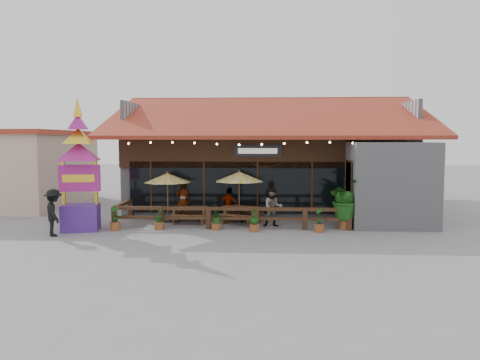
# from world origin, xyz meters

# --- Properties ---
(ground) EXTENTS (100.00, 100.00, 0.00)m
(ground) POSITION_xyz_m (0.00, 0.00, 0.00)
(ground) COLOR gray
(ground) RESTS_ON ground
(restaurant_building) EXTENTS (15.50, 14.73, 6.09)m
(restaurant_building) POSITION_xyz_m (0.26, 6.61, 2.21)
(restaurant_building) COLOR #A0A0A5
(restaurant_building) RESTS_ON ground
(patio_railing) EXTENTS (10.00, 2.60, 0.92)m
(patio_railing) POSITION_xyz_m (-2.25, -0.27, 0.61)
(patio_railing) COLOR #482B1A
(patio_railing) RESTS_ON ground
(neighbor_building) EXTENTS (8.40, 8.40, 4.22)m
(neighbor_building) POSITION_xyz_m (-15.00, 6.00, 2.14)
(neighbor_building) COLOR #C9B298
(neighbor_building) RESTS_ON ground
(umbrella_left) EXTENTS (2.79, 2.79, 2.29)m
(umbrella_left) POSITION_xyz_m (-4.53, 0.99, 2.00)
(umbrella_left) COLOR brown
(umbrella_left) RESTS_ON ground
(umbrella_right) EXTENTS (2.81, 2.81, 2.36)m
(umbrella_right) POSITION_xyz_m (-1.31, 1.02, 2.06)
(umbrella_right) COLOR brown
(umbrella_right) RESTS_ON ground
(picnic_table_left) EXTENTS (1.54, 1.34, 0.73)m
(picnic_table_left) POSITION_xyz_m (-3.49, 0.79, 0.49)
(picnic_table_left) COLOR brown
(picnic_table_left) RESTS_ON ground
(picnic_table_right) EXTENTS (1.99, 1.88, 0.76)m
(picnic_table_right) POSITION_xyz_m (-1.18, 0.81, 0.51)
(picnic_table_right) COLOR brown
(picnic_table_right) RESTS_ON ground
(thai_sign_tower) EXTENTS (2.54, 2.54, 5.84)m
(thai_sign_tower) POSITION_xyz_m (-7.68, -1.17, 3.08)
(thai_sign_tower) COLOR #50268C
(thai_sign_tower) RESTS_ON ground
(tropical_plant) EXTENTS (1.93, 1.82, 2.11)m
(tropical_plant) POSITION_xyz_m (3.20, -0.25, 1.21)
(tropical_plant) COLOR brown
(tropical_plant) RESTS_ON ground
(diner_a) EXTENTS (0.66, 0.45, 1.75)m
(diner_a) POSITION_xyz_m (-3.98, 1.74, 0.88)
(diner_a) COLOR #3A2012
(diner_a) RESTS_ON ground
(diner_b) EXTENTS (0.85, 0.68, 1.67)m
(diner_b) POSITION_xyz_m (0.19, 0.13, 0.83)
(diner_b) COLOR #3A2012
(diner_b) RESTS_ON ground
(diner_c) EXTENTS (0.94, 0.63, 1.48)m
(diner_c) POSITION_xyz_m (-1.80, 1.40, 0.74)
(diner_c) COLOR #3A2012
(diner_c) RESTS_ON ground
(pedestrian) EXTENTS (1.23, 1.36, 1.83)m
(pedestrian) POSITION_xyz_m (-8.28, -2.31, 0.92)
(pedestrian) COLOR black
(pedestrian) RESTS_ON ground
(planter_a) EXTENTS (0.44, 0.42, 1.03)m
(planter_a) POSITION_xyz_m (-6.29, -1.06, 0.43)
(planter_a) COLOR brown
(planter_a) RESTS_ON ground
(planter_b) EXTENTS (0.38, 0.42, 0.93)m
(planter_b) POSITION_xyz_m (-4.53, -0.77, 0.42)
(planter_b) COLOR brown
(planter_b) RESTS_ON ground
(planter_c) EXTENTS (0.68, 0.69, 0.86)m
(planter_c) POSITION_xyz_m (-2.15, -0.76, 0.48)
(planter_c) COLOR brown
(planter_c) RESTS_ON ground
(planter_d) EXTENTS (0.48, 0.48, 0.95)m
(planter_d) POSITION_xyz_m (-0.57, -1.04, 0.46)
(planter_d) COLOR brown
(planter_d) RESTS_ON ground
(planter_e) EXTENTS (0.41, 0.42, 1.00)m
(planter_e) POSITION_xyz_m (2.03, -0.98, 0.42)
(planter_e) COLOR brown
(planter_e) RESTS_ON ground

